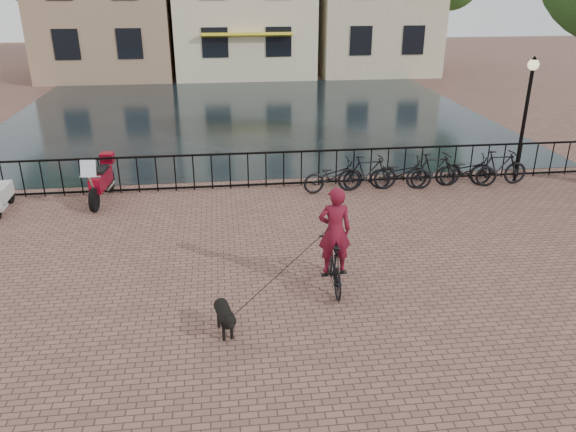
{
  "coord_description": "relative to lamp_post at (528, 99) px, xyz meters",
  "views": [
    {
      "loc": [
        -1.23,
        -6.88,
        5.41
      ],
      "look_at": [
        0.0,
        3.0,
        1.2
      ],
      "focal_mm": 35.0,
      "sensor_mm": 36.0,
      "label": 1
    }
  ],
  "objects": [
    {
      "name": "ground",
      "position": [
        -7.2,
        -7.6,
        -2.38
      ],
      "size": [
        100.0,
        100.0,
        0.0
      ],
      "primitive_type": "plane",
      "color": "brown",
      "rests_on": "ground"
    },
    {
      "name": "canal_water",
      "position": [
        -7.2,
        9.7,
        -2.38
      ],
      "size": [
        20.0,
        20.0,
        0.0
      ],
      "primitive_type": "plane",
      "color": "black",
      "rests_on": "ground"
    },
    {
      "name": "railing",
      "position": [
        -7.2,
        0.4,
        -1.87
      ],
      "size": [
        20.0,
        0.05,
        1.02
      ],
      "color": "black",
      "rests_on": "ground"
    },
    {
      "name": "lamp_post",
      "position": [
        0.0,
        0.0,
        0.0
      ],
      "size": [
        0.3,
        0.3,
        3.45
      ],
      "color": "black",
      "rests_on": "ground"
    },
    {
      "name": "cyclist",
      "position": [
        -6.43,
        -5.31,
        -1.49
      ],
      "size": [
        0.75,
        1.73,
        2.35
      ],
      "rotation": [
        0.0,
        0.0,
        3.11
      ],
      "color": "black",
      "rests_on": "ground"
    },
    {
      "name": "dog",
      "position": [
        -8.49,
        -6.59,
        -2.08
      ],
      "size": [
        0.45,
        0.92,
        0.59
      ],
      "rotation": [
        0.0,
        0.0,
        0.2
      ],
      "color": "black",
      "rests_on": "ground"
    },
    {
      "name": "motorcycle",
      "position": [
        -11.57,
        -0.12,
        -1.68
      ],
      "size": [
        0.64,
        1.99,
        1.4
      ],
      "rotation": [
        0.0,
        0.0,
        -0.09
      ],
      "color": "maroon",
      "rests_on": "ground"
    },
    {
      "name": "scooter",
      "position": [
        -13.93,
        -0.55,
        -1.72
      ],
      "size": [
        0.46,
        1.43,
        1.32
      ],
      "rotation": [
        0.0,
        0.0,
        0.04
      ],
      "color": "beige",
      "rests_on": "ground"
    },
    {
      "name": "parked_bike_0",
      "position": [
        -5.4,
        -0.2,
        -1.93
      ],
      "size": [
        1.79,
        0.86,
        0.9
      ],
      "primitive_type": "imported",
      "rotation": [
        0.0,
        0.0,
        1.73
      ],
      "color": "black",
      "rests_on": "ground"
    },
    {
      "name": "parked_bike_1",
      "position": [
        -4.45,
        -0.2,
        -1.88
      ],
      "size": [
        1.67,
        0.48,
        1.0
      ],
      "primitive_type": "imported",
      "rotation": [
        0.0,
        0.0,
        1.58
      ],
      "color": "black",
      "rests_on": "ground"
    },
    {
      "name": "parked_bike_2",
      "position": [
        -3.5,
        -0.2,
        -1.93
      ],
      "size": [
        1.78,
        0.82,
        0.9
      ],
      "primitive_type": "imported",
      "rotation": [
        0.0,
        0.0,
        1.44
      ],
      "color": "black",
      "rests_on": "ground"
    },
    {
      "name": "parked_bike_3",
      "position": [
        -2.55,
        -0.2,
        -1.88
      ],
      "size": [
        1.71,
        0.65,
        1.0
      ],
      "primitive_type": "imported",
      "rotation": [
        0.0,
        0.0,
        1.68
      ],
      "color": "black",
      "rests_on": "ground"
    },
    {
      "name": "parked_bike_4",
      "position": [
        -1.6,
        -0.2,
        -1.93
      ],
      "size": [
        1.79,
        0.86,
        0.9
      ],
      "primitive_type": "imported",
      "rotation": [
        0.0,
        0.0,
        1.41
      ],
      "color": "black",
      "rests_on": "ground"
    },
    {
      "name": "parked_bike_5",
      "position": [
        -0.65,
        -0.2,
        -1.88
      ],
      "size": [
        1.67,
        0.49,
        1.0
      ],
      "primitive_type": "imported",
      "rotation": [
        0.0,
        0.0,
        1.56
      ],
      "color": "black",
      "rests_on": "ground"
    }
  ]
}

